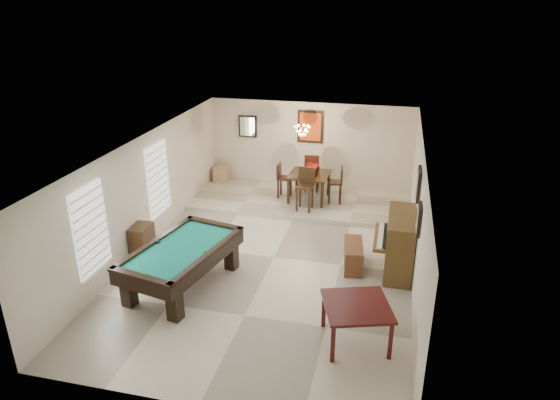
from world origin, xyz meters
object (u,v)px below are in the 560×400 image
at_px(dining_chair_north, 312,172).
at_px(corner_bench, 221,174).
at_px(pool_table, 183,267).
at_px(upright_piano, 392,243).
at_px(dining_chair_south, 305,190).
at_px(dining_chair_east, 335,185).
at_px(chandelier, 302,127).
at_px(apothecary_chest, 142,243).
at_px(piano_bench, 353,256).
at_px(dining_chair_west, 285,181).
at_px(dining_table, 309,185).
at_px(flower_vase, 309,166).
at_px(square_table, 356,323).

distance_m(dining_chair_north, corner_bench, 2.88).
distance_m(pool_table, corner_bench, 5.81).
distance_m(upright_piano, dining_chair_south, 3.38).
relative_size(pool_table, dining_chair_east, 2.51).
bearing_deg(dining_chair_south, upright_piano, -42.57).
bearing_deg(corner_bench, dining_chair_south, -29.22).
distance_m(upright_piano, chandelier, 4.33).
relative_size(upright_piano, apothecary_chest, 1.83).
distance_m(piano_bench, chandelier, 4.14).
relative_size(dining_chair_west, corner_bench, 1.92).
xyz_separation_m(apothecary_chest, dining_table, (2.99, 4.01, 0.15)).
xyz_separation_m(dining_chair_north, dining_chair_east, (0.77, -0.75, -0.06)).
bearing_deg(piano_bench, apothecary_chest, -170.54).
xyz_separation_m(dining_chair_south, dining_chair_north, (-0.05, 1.46, -0.01)).
distance_m(flower_vase, dining_chair_east, 0.88).
height_order(apothecary_chest, dining_chair_west, dining_chair_west).
xyz_separation_m(pool_table, corner_bench, (-1.19, 5.68, -0.07)).
bearing_deg(upright_piano, square_table, -101.27).
bearing_deg(corner_bench, dining_chair_north, -3.32).
xyz_separation_m(upright_piano, corner_bench, (-5.24, 4.08, -0.28)).
height_order(dining_chair_west, chandelier, chandelier).
bearing_deg(dining_table, upright_piano, -53.57).
bearing_deg(pool_table, chandelier, 84.51).
height_order(piano_bench, dining_chair_north, dining_chair_north).
height_order(apothecary_chest, dining_chair_east, dining_chair_east).
xyz_separation_m(square_table, dining_chair_east, (-1.10, 5.75, 0.26)).
height_order(dining_chair_north, dining_chair_west, dining_chair_north).
height_order(apothecary_chest, corner_bench, apothecary_chest).
relative_size(pool_table, apothecary_chest, 3.05).
bearing_deg(chandelier, dining_table, 11.76).
relative_size(dining_table, dining_chair_east, 1.06).
distance_m(square_table, dining_table, 6.06).
distance_m(upright_piano, dining_chair_east, 3.55).
xyz_separation_m(pool_table, piano_bench, (3.25, 1.53, -0.15)).
bearing_deg(piano_bench, square_table, -83.72).
relative_size(flower_vase, dining_chair_north, 0.19).
bearing_deg(upright_piano, chandelier, 129.16).
distance_m(pool_table, flower_vase, 5.13).
relative_size(pool_table, square_table, 2.38).
distance_m(square_table, dining_chair_south, 5.37).
relative_size(apothecary_chest, dining_chair_south, 0.73).
bearing_deg(corner_bench, square_table, -54.70).
bearing_deg(square_table, dining_table, 107.59).
relative_size(flower_vase, corner_bench, 0.42).
bearing_deg(dining_chair_south, pool_table, -109.08).
bearing_deg(pool_table, upright_piano, 33.65).
distance_m(dining_chair_south, dining_chair_west, 1.05).
bearing_deg(square_table, flower_vase, 107.59).
bearing_deg(dining_chair_north, dining_chair_south, 88.37).
xyz_separation_m(dining_chair_north, dining_chair_west, (-0.66, -0.70, -0.07)).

